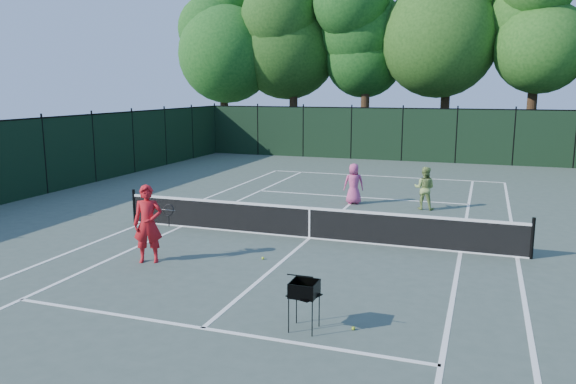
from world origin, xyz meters
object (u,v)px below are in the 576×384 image
(loose_ball_midcourt, at_px, (263,258))
(player_green, at_px, (424,188))
(coach, at_px, (148,224))
(ball_hopper, at_px, (304,289))
(player_pink, at_px, (354,184))
(loose_ball_near_cart, at_px, (353,328))

(loose_ball_midcourt, bearing_deg, player_green, 66.71)
(coach, distance_m, player_green, 10.15)
(player_green, relative_size, ball_hopper, 1.68)
(player_green, distance_m, ball_hopper, 10.91)
(player_pink, bearing_deg, ball_hopper, 79.68)
(coach, distance_m, ball_hopper, 5.39)
(coach, relative_size, loose_ball_midcourt, 28.13)
(loose_ball_near_cart, distance_m, loose_ball_midcourt, 4.49)
(coach, xyz_separation_m, ball_hopper, (4.78, -2.48, -0.21))
(player_pink, distance_m, player_green, 2.54)
(coach, height_order, loose_ball_near_cart, coach)
(loose_ball_near_cart, xyz_separation_m, loose_ball_midcourt, (-3.05, 3.30, 0.00))
(ball_hopper, height_order, loose_ball_near_cart, ball_hopper)
(coach, height_order, player_pink, coach)
(player_pink, bearing_deg, coach, 50.90)
(player_green, distance_m, loose_ball_midcourt, 7.99)
(ball_hopper, bearing_deg, coach, 171.63)
(player_green, bearing_deg, ball_hopper, 89.12)
(player_pink, distance_m, ball_hopper, 11.10)
(loose_ball_midcourt, bearing_deg, player_pink, 85.36)
(loose_ball_midcourt, bearing_deg, loose_ball_near_cart, -47.24)
(coach, height_order, loose_ball_midcourt, coach)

